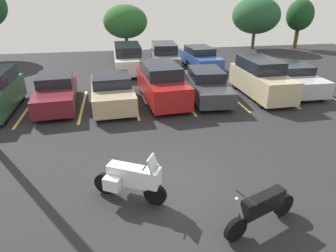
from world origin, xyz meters
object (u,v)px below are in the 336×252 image
object	(u,v)px
car_champagne	(261,79)
car_silver	(292,78)
car_maroon	(56,92)
car_far_blue	(200,58)
car_charcoal	(207,85)
car_far_grey	(165,57)
car_red	(162,83)
motorcycle_second	(262,208)
car_tan	(112,91)
motorcycle_touring	(132,178)
car_far_white	(128,58)

from	to	relation	value
car_champagne	car_silver	world-z (taller)	car_champagne
car_maroon	car_far_blue	distance (m)	11.11
car_maroon	car_charcoal	distance (m)	7.67
car_charcoal	car_champagne	bearing A→B (deg)	-2.83
car_maroon	car_champagne	world-z (taller)	car_champagne
car_charcoal	car_far_grey	bearing A→B (deg)	100.13
car_red	car_champagne	bearing A→B (deg)	-1.13
car_charcoal	car_far_grey	world-z (taller)	car_far_grey
motorcycle_second	car_champagne	size ratio (longest dim) A/B	0.46
car_tan	car_silver	world-z (taller)	car_tan
car_maroon	car_red	bearing A→B (deg)	-2.67
motorcycle_touring	car_far_grey	world-z (taller)	car_far_grey
motorcycle_second	car_champagne	world-z (taller)	car_champagne
car_charcoal	car_far_grey	xyz separation A→B (m)	(-1.18, 6.59, 0.18)
car_tan	motorcycle_second	bearing A→B (deg)	-69.33
car_far_grey	car_far_blue	bearing A→B (deg)	-0.59
motorcycle_touring	car_far_white	xyz separation A→B (m)	(0.66, 14.14, 0.26)
car_tan	car_silver	bearing A→B (deg)	3.22
car_far_blue	car_charcoal	bearing A→B (deg)	-102.38
car_far_white	car_far_grey	bearing A→B (deg)	4.80
car_champagne	car_tan	bearing A→B (deg)	-179.10
car_far_blue	car_maroon	bearing A→B (deg)	-145.10
car_red	car_maroon	bearing A→B (deg)	177.33
car_tan	car_far_blue	xyz separation A→B (m)	(6.39, 6.83, 0.03)
motorcycle_second	car_tan	world-z (taller)	car_tan
car_maroon	car_charcoal	world-z (taller)	car_maroon
car_maroon	car_far_blue	world-z (taller)	car_far_blue
motorcycle_second	car_red	distance (m)	9.38
motorcycle_touring	car_silver	bearing A→B (deg)	40.09
car_charcoal	car_silver	distance (m)	5.12
motorcycle_touring	car_red	xyz separation A→B (m)	(2.04, 7.73, 0.26)
car_red	car_tan	bearing A→B (deg)	-174.77
motorcycle_second	car_charcoal	xyz separation A→B (m)	(1.52, 9.37, 0.15)
car_charcoal	car_far_grey	size ratio (longest dim) A/B	1.08
car_far_blue	car_silver	bearing A→B (deg)	-59.62
motorcycle_second	car_maroon	xyz separation A→B (m)	(-6.16, 9.58, 0.14)
car_maroon	car_far_grey	xyz separation A→B (m)	(6.49, 6.38, 0.18)
car_maroon	car_tan	bearing A→B (deg)	-9.90
car_maroon	motorcycle_touring	bearing A→B (deg)	-68.15
car_maroon	car_silver	bearing A→B (deg)	0.41
car_tan	car_far_grey	world-z (taller)	car_far_grey
motorcycle_second	car_maroon	distance (m)	11.39
car_red	car_charcoal	xyz separation A→B (m)	(2.43, 0.04, -0.21)
car_far_grey	car_far_blue	world-z (taller)	car_far_grey
motorcycle_second	car_red	size ratio (longest dim) A/B	0.45
car_far_blue	car_champagne	bearing A→B (deg)	-77.31
car_tan	car_silver	size ratio (longest dim) A/B	1.04
car_red	car_charcoal	distance (m)	2.44
car_maroon	car_red	size ratio (longest dim) A/B	0.99
car_far_grey	motorcycle_touring	bearing A→B (deg)	-102.92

